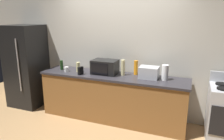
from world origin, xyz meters
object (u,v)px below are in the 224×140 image
at_px(paper_towel_roll, 165,73).
at_px(bottle_wine, 62,65).
at_px(bottle_vinegar, 78,67).
at_px(bottle_dish_soap, 136,68).
at_px(bottle_hand_soap, 123,68).
at_px(cordless_phone, 81,71).
at_px(microwave, 105,67).
at_px(mug_white, 66,69).
at_px(refrigerator, 27,66).
at_px(toaster_oven, 149,72).

distance_m(paper_towel_roll, bottle_wine, 2.10).
height_order(bottle_vinegar, bottle_dish_soap, bottle_dish_soap).
distance_m(bottle_hand_soap, bottle_dish_soap, 0.25).
bearing_deg(cordless_phone, bottle_hand_soap, 32.31).
xyz_separation_m(bottle_vinegar, bottle_hand_soap, (0.91, 0.09, 0.05)).
relative_size(microwave, mug_white, 5.05).
xyz_separation_m(paper_towel_roll, cordless_phone, (-1.55, -0.22, -0.06)).
bearing_deg(cordless_phone, bottle_vinegar, 147.24).
bearing_deg(microwave, bottle_dish_soap, 15.12).
height_order(cordless_phone, bottle_dish_soap, bottle_dish_soap).
distance_m(cordless_phone, bottle_dish_soap, 1.06).
bearing_deg(refrigerator, microwave, 1.46).
relative_size(bottle_vinegar, mug_white, 2.05).
distance_m(microwave, bottle_wine, 0.96).
bearing_deg(paper_towel_roll, toaster_oven, 177.98).
bearing_deg(bottle_dish_soap, cordless_phone, -159.09).
bearing_deg(microwave, paper_towel_roll, 0.11).
xyz_separation_m(microwave, toaster_oven, (0.85, 0.01, -0.03)).
xyz_separation_m(toaster_oven, mug_white, (-1.64, -0.14, -0.06)).
xyz_separation_m(microwave, bottle_vinegar, (-0.55, -0.07, -0.04)).
relative_size(refrigerator, bottle_dish_soap, 6.62).
bearing_deg(bottle_wine, microwave, 2.43).
distance_m(cordless_phone, bottle_vinegar, 0.21).
distance_m(paper_towel_roll, bottle_dish_soap, 0.58).
height_order(bottle_wine, mug_white, bottle_wine).
relative_size(microwave, bottle_hand_soap, 1.63).
relative_size(refrigerator, microwave, 3.75).
bearing_deg(paper_towel_roll, bottle_dish_soap, 164.84).
height_order(refrigerator, microwave, refrigerator).
bearing_deg(cordless_phone, mug_white, -178.67).
height_order(bottle_vinegar, bottle_wine, bottle_wine).
distance_m(microwave, paper_towel_roll, 1.14).
bearing_deg(bottle_vinegar, microwave, 6.94).
bearing_deg(microwave, refrigerator, -178.54).
relative_size(bottle_hand_soap, bottle_wine, 1.51).
bearing_deg(bottle_dish_soap, paper_towel_roll, -15.16).
bearing_deg(paper_towel_roll, refrigerator, -179.05).
bearing_deg(bottle_vinegar, mug_white, -164.27).
distance_m(microwave, toaster_oven, 0.85).
distance_m(bottle_dish_soap, bottle_wine, 1.54).
bearing_deg(bottle_hand_soap, toaster_oven, -1.36).
xyz_separation_m(refrigerator, bottle_dish_soap, (2.46, 0.20, 0.14)).
relative_size(bottle_vinegar, bottle_dish_soap, 0.72).
relative_size(bottle_wine, mug_white, 2.06).
xyz_separation_m(cordless_phone, bottle_hand_soap, (0.77, 0.25, 0.07)).
distance_m(toaster_oven, bottle_wine, 1.81).
bearing_deg(microwave, bottle_hand_soap, 3.83).
xyz_separation_m(refrigerator, toaster_oven, (2.74, 0.06, 0.10)).
xyz_separation_m(refrigerator, microwave, (1.88, 0.05, 0.13)).
bearing_deg(microwave, mug_white, -170.40).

